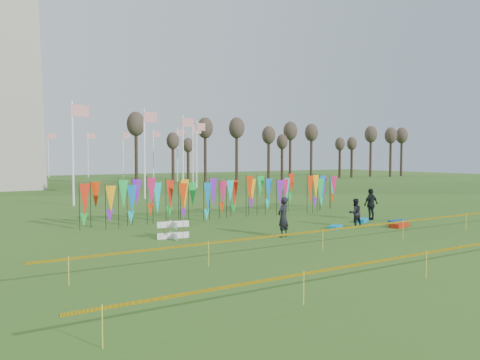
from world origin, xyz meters
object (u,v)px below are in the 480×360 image
box_kite (173,230)px  kite_bag_turquoise (335,227)px  kite_bag_blue (398,222)px  person_mid (355,213)px  person_left (283,217)px  person_right (371,204)px  kite_bag_teal (362,220)px  kite_bag_red (399,225)px

box_kite → kite_bag_turquoise: (8.40, -1.79, -0.32)m
box_kite → kite_bag_blue: box_kite is taller
person_mid → person_left: bearing=14.9°
box_kite → person_right: 12.68m
kite_bag_blue → kite_bag_teal: size_ratio=1.03×
person_left → kite_bag_turquoise: person_left is taller
kite_bag_blue → kite_bag_red: same height
kite_bag_teal → box_kite: bearing=176.6°
person_left → person_mid: person_left is taller
person_right → kite_bag_red: person_right is taller
person_left → person_right: (7.99, 1.90, 0.00)m
person_right → kite_bag_teal: 1.47m
box_kite → person_right: person_right is taller
box_kite → kite_bag_turquoise: 8.59m
kite_bag_turquoise → kite_bag_blue: 4.26m
person_right → kite_bag_turquoise: (-4.27, -1.47, -0.85)m
kite_bag_turquoise → person_mid: bearing=-1.4°
person_left → kite_bag_red: size_ratio=1.49×
person_mid → kite_bag_blue: size_ratio=1.40×
person_right → kite_bag_red: bearing=71.5°
kite_bag_turquoise → kite_bag_blue: bearing=-8.3°
kite_bag_turquoise → kite_bag_red: kite_bag_red is taller
kite_bag_red → person_mid: bearing=148.3°
person_mid → kite_bag_turquoise: person_mid is taller
kite_bag_turquoise → kite_bag_red: (3.45, -1.29, 0.02)m
person_left → kite_bag_turquoise: size_ratio=1.89×
person_left → kite_bag_blue: bearing=158.9°
person_right → kite_bag_teal: person_right is taller
kite_bag_turquoise → kite_bag_teal: 3.31m
box_kite → kite_bag_teal: box_kite is taller
kite_bag_teal → kite_bag_blue: bearing=-57.4°
person_left → kite_bag_red: (7.17, -0.86, -0.83)m
person_mid → person_right: bearing=-141.7°
person_left → kite_bag_red: bearing=153.4°
person_left → kite_bag_blue: person_left is taller
box_kite → kite_bag_red: bearing=-14.6°
person_left → kite_bag_turquoise: (3.72, 0.43, -0.85)m
kite_bag_turquoise → box_kite: bearing=168.0°
person_left → kite_bag_blue: 7.98m
person_mid → kite_bag_turquoise: (-1.42, 0.03, -0.67)m
box_kite → kite_bag_blue: bearing=-10.8°
kite_bag_turquoise → kite_bag_red: 3.68m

